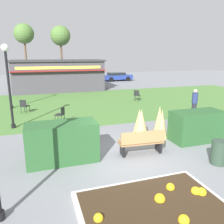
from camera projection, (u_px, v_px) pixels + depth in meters
ground_plane at (129, 159)px, 8.31m from camera, size 80.00×80.00×0.00m
lawn_patch at (79, 104)px, 17.62m from camera, size 36.00×12.00×0.01m
flower_bed at (155, 208)px, 5.49m from camera, size 3.60×2.45×0.33m
park_bench at (142, 142)px, 8.57m from camera, size 1.73×0.64×0.95m
hedge_left at (62, 142)px, 7.99m from camera, size 2.43×1.10×1.39m
hedge_right at (197, 126)px, 9.94m from camera, size 2.25×1.10×1.32m
ornamental_grass_behind_left at (159, 119)px, 10.99m from camera, size 0.57×0.57×1.31m
ornamental_grass_behind_right at (162, 124)px, 10.27m from camera, size 0.55×0.55×1.31m
ornamental_grass_behind_center at (141, 124)px, 10.06m from camera, size 0.76×0.76×1.38m
ornamental_grass_behind_far at (139, 122)px, 10.66m from camera, size 0.62×0.62×1.23m
lamppost_mid at (8, 77)px, 11.16m from camera, size 0.36×0.36×4.18m
lamppost_far at (8, 71)px, 15.56m from camera, size 0.36×0.36×4.18m
trash_bin at (219, 152)px, 7.81m from camera, size 0.52×0.52×0.85m
food_kiosk at (58, 75)px, 23.88m from camera, size 9.24×4.43×3.19m
cafe_chair_west at (137, 94)px, 18.68m from camera, size 0.62×0.62×0.89m
cafe_chair_east at (61, 113)px, 12.63m from camera, size 0.60×0.60×0.89m
cafe_chair_center at (24, 105)px, 14.69m from camera, size 0.60×0.60×0.89m
person_strolling at (194, 103)px, 13.74m from camera, size 0.34×0.34×1.69m
parked_car_west_slot at (42, 79)px, 30.03m from camera, size 4.27×2.18×1.20m
parked_car_center_slot at (82, 77)px, 31.66m from camera, size 4.28×2.22×1.20m
parked_car_east_slot at (117, 76)px, 33.26m from camera, size 4.28×2.22×1.20m
tree_left_bg at (24, 34)px, 32.53m from camera, size 2.80×2.80×8.03m
tree_right_bg at (61, 36)px, 32.42m from camera, size 2.80×2.80×7.73m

